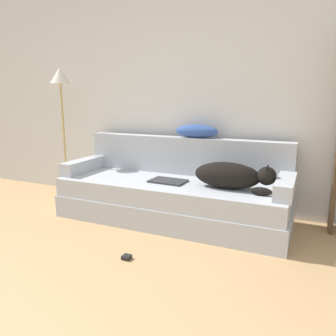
{
  "coord_description": "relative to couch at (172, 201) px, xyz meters",
  "views": [
    {
      "loc": [
        1.34,
        -0.71,
        1.22
      ],
      "look_at": [
        0.08,
        2.09,
        0.56
      ],
      "focal_mm": 35.0,
      "sensor_mm": 36.0,
      "label": 1
    }
  ],
  "objects": [
    {
      "name": "laptop",
      "position": [
        -0.02,
        -0.05,
        0.22
      ],
      "size": [
        0.36,
        0.25,
        0.02
      ],
      "rotation": [
        0.0,
        0.0,
        -0.05
      ],
      "color": "#2D2D30",
      "rests_on": "couch"
    },
    {
      "name": "couch_backrest",
      "position": [
        0.0,
        0.35,
        0.41
      ],
      "size": [
        2.25,
        0.15,
        0.4
      ],
      "color": "#B2B7BC",
      "rests_on": "couch"
    },
    {
      "name": "dog",
      "position": [
        0.61,
        -0.05,
        0.33
      ],
      "size": [
        0.73,
        0.25,
        0.25
      ],
      "color": "black",
      "rests_on": "couch"
    },
    {
      "name": "throw_pillow",
      "position": [
        0.12,
        0.36,
        0.67
      ],
      "size": [
        0.47,
        0.17,
        0.14
      ],
      "color": "#335199",
      "rests_on": "couch_backrest"
    },
    {
      "name": "couch",
      "position": [
        0.0,
        0.0,
        0.0
      ],
      "size": [
        2.29,
        0.83,
        0.41
      ],
      "color": "#B2B7BC",
      "rests_on": "ground_plane"
    },
    {
      "name": "floor_lamp",
      "position": [
        -1.51,
        0.19,
        1.03
      ],
      "size": [
        0.26,
        0.26,
        1.56
      ],
      "color": "tan",
      "rests_on": "ground_plane"
    },
    {
      "name": "couch_arm_left",
      "position": [
        -1.07,
        -0.01,
        0.28
      ],
      "size": [
        0.15,
        0.64,
        0.14
      ],
      "color": "#B2B7BC",
      "rests_on": "couch"
    },
    {
      "name": "couch_arm_right",
      "position": [
        1.07,
        -0.01,
        0.28
      ],
      "size": [
        0.15,
        0.64,
        0.14
      ],
      "color": "#B2B7BC",
      "rests_on": "couch"
    },
    {
      "name": "wall_back",
      "position": [
        -0.08,
        0.55,
        1.15
      ],
      "size": [
        8.18,
        0.06,
        2.7
      ],
      "color": "silver",
      "rests_on": "ground_plane"
    },
    {
      "name": "power_adapter",
      "position": [
        0.02,
        -0.91,
        -0.19
      ],
      "size": [
        0.06,
        0.06,
        0.03
      ],
      "color": "black",
      "rests_on": "ground_plane"
    }
  ]
}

